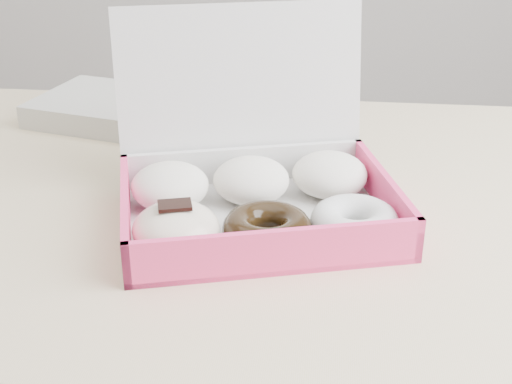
# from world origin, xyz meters

# --- Properties ---
(table) EXTENTS (1.20, 0.80, 0.75)m
(table) POSITION_xyz_m (0.00, 0.00, 0.67)
(table) COLOR #D2BE8A
(table) RESTS_ON ground
(donut_box) EXTENTS (0.39, 0.36, 0.24)m
(donut_box) POSITION_xyz_m (0.19, -0.07, 0.79)
(donut_box) COLOR silver
(donut_box) RESTS_ON table
(newspapers) EXTENTS (0.28, 0.24, 0.04)m
(newspapers) POSITION_xyz_m (-0.09, 0.26, 0.77)
(newspapers) COLOR silver
(newspapers) RESTS_ON table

